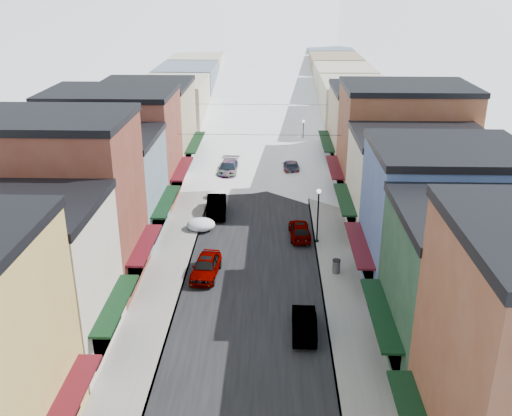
# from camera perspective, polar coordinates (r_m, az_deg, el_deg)

# --- Properties ---
(road) EXTENTS (10.00, 160.00, 0.01)m
(road) POSITION_cam_1_polar(r_m,az_deg,el_deg) (78.60, 0.70, 6.62)
(road) COLOR black
(road) RESTS_ON ground
(sidewalk_left) EXTENTS (3.20, 160.00, 0.15)m
(sidewalk_left) POSITION_cam_1_polar(r_m,az_deg,el_deg) (78.98, -4.13, 6.69)
(sidewalk_left) COLOR gray
(sidewalk_left) RESTS_ON ground
(sidewalk_right) EXTENTS (3.20, 160.00, 0.15)m
(sidewalk_right) POSITION_cam_1_polar(r_m,az_deg,el_deg) (78.74, 5.54, 6.60)
(sidewalk_right) COLOR gray
(sidewalk_right) RESTS_ON ground
(curb_left) EXTENTS (0.10, 160.00, 0.15)m
(curb_left) POSITION_cam_1_polar(r_m,az_deg,el_deg) (78.84, -3.00, 6.69)
(curb_left) COLOR slate
(curb_left) RESTS_ON ground
(curb_right) EXTENTS (0.10, 160.00, 0.15)m
(curb_right) POSITION_cam_1_polar(r_m,az_deg,el_deg) (78.65, 4.40, 6.62)
(curb_right) COLOR slate
(curb_right) RESTS_ON ground
(bldg_l_cream) EXTENTS (11.30, 8.20, 9.50)m
(bldg_l_cream) POSITION_cam_1_polar(r_m,az_deg,el_deg) (35.63, -22.82, -6.55)
(bldg_l_cream) COLOR beige
(bldg_l_cream) RESTS_ON ground
(bldg_l_brick_near) EXTENTS (12.30, 8.20, 12.50)m
(bldg_l_brick_near) POSITION_cam_1_polar(r_m,az_deg,el_deg) (41.91, -19.49, 0.43)
(bldg_l_brick_near) COLOR maroon
(bldg_l_brick_near) RESTS_ON ground
(bldg_l_grayblue) EXTENTS (11.30, 9.20, 9.00)m
(bldg_l_grayblue) POSITION_cam_1_polar(r_m,az_deg,el_deg) (49.84, -15.38, 2.13)
(bldg_l_grayblue) COLOR slate
(bldg_l_grayblue) RESTS_ON ground
(bldg_l_brick_far) EXTENTS (13.30, 9.20, 11.00)m
(bldg_l_brick_far) POSITION_cam_1_polar(r_m,az_deg,el_deg) (58.06, -13.96, 6.07)
(bldg_l_brick_far) COLOR brown
(bldg_l_brick_far) RESTS_ON ground
(bldg_l_tan) EXTENTS (11.30, 11.20, 10.00)m
(bldg_l_tan) POSITION_cam_1_polar(r_m,az_deg,el_deg) (67.33, -10.91, 8.02)
(bldg_l_tan) COLOR tan
(bldg_l_tan) RESTS_ON ground
(bldg_r_green) EXTENTS (11.30, 9.20, 9.50)m
(bldg_r_green) POSITION_cam_1_polar(r_m,az_deg,el_deg) (34.14, 21.90, -7.67)
(bldg_r_green) COLOR #1C3C27
(bldg_r_green) RESTS_ON ground
(bldg_r_blue) EXTENTS (11.30, 9.20, 10.50)m
(bldg_r_blue) POSITION_cam_1_polar(r_m,az_deg,el_deg) (41.61, 18.07, -1.02)
(bldg_r_blue) COLOR #3E568C
(bldg_r_blue) RESTS_ON ground
(bldg_r_cream) EXTENTS (12.30, 9.20, 9.00)m
(bldg_r_cream) POSITION_cam_1_polar(r_m,az_deg,el_deg) (50.11, 15.86, 2.18)
(bldg_r_cream) COLOR beige
(bldg_r_cream) RESTS_ON ground
(bldg_r_brick_far) EXTENTS (13.30, 9.20, 11.50)m
(bldg_r_brick_far) POSITION_cam_1_polar(r_m,az_deg,el_deg) (58.23, 14.48, 6.32)
(bldg_r_brick_far) COLOR brown
(bldg_r_brick_far) RESTS_ON ground
(bldg_r_tan) EXTENTS (11.30, 11.20, 9.50)m
(bldg_r_tan) POSITION_cam_1_polar(r_m,az_deg,el_deg) (67.77, 11.85, 7.82)
(bldg_r_tan) COLOR tan
(bldg_r_tan) RESTS_ON ground
(distant_blocks) EXTENTS (34.00, 55.00, 8.00)m
(distant_blocks) POSITION_cam_1_polar(r_m,az_deg,el_deg) (100.23, 0.98, 12.29)
(distant_blocks) COLOR gray
(distant_blocks) RESTS_ON ground
(overhead_cables) EXTENTS (16.40, 15.04, 0.04)m
(overhead_cables) POSITION_cam_1_polar(r_m,az_deg,el_deg) (64.97, 0.50, 8.99)
(overhead_cables) COLOR black
(overhead_cables) RESTS_ON ground
(car_silver_sedan) EXTENTS (2.25, 4.76, 1.57)m
(car_silver_sedan) POSITION_cam_1_polar(r_m,az_deg,el_deg) (42.93, -5.04, -5.83)
(car_silver_sedan) COLOR gray
(car_silver_sedan) RESTS_ON ground
(car_dark_hatch) EXTENTS (2.11, 5.18, 1.67)m
(car_dark_hatch) POSITION_cam_1_polar(r_m,az_deg,el_deg) (53.84, -3.97, 0.18)
(car_dark_hatch) COLOR black
(car_dark_hatch) RESTS_ON ground
(car_silver_wagon) EXTENTS (2.55, 5.66, 1.61)m
(car_silver_wagon) POSITION_cam_1_polar(r_m,az_deg,el_deg) (64.70, -2.78, 3.95)
(car_silver_wagon) COLOR #919298
(car_silver_wagon) RESTS_ON ground
(car_green_sedan) EXTENTS (1.59, 4.35, 1.42)m
(car_green_sedan) POSITION_cam_1_polar(r_m,az_deg,el_deg) (36.49, 4.84, -11.40)
(car_green_sedan) COLOR black
(car_green_sedan) RESTS_ON ground
(car_gray_suv) EXTENTS (1.96, 4.42, 1.48)m
(car_gray_suv) POSITION_cam_1_polar(r_m,az_deg,el_deg) (49.08, 4.40, -2.17)
(car_gray_suv) COLOR gray
(car_gray_suv) RESTS_ON ground
(car_black_sedan) EXTENTS (2.20, 4.98, 1.42)m
(car_black_sedan) POSITION_cam_1_polar(r_m,az_deg,el_deg) (65.80, 3.52, 4.16)
(car_black_sedan) COLOR black
(car_black_sedan) RESTS_ON ground
(car_lane_silver) EXTENTS (1.75, 3.96, 1.33)m
(car_lane_silver) POSITION_cam_1_polar(r_m,az_deg,el_deg) (70.57, -0.34, 5.39)
(car_lane_silver) COLOR #ADB0B6
(car_lane_silver) RESTS_ON ground
(car_lane_white) EXTENTS (3.15, 5.88, 1.57)m
(car_lane_white) POSITION_cam_1_polar(r_m,az_deg,el_deg) (81.58, 2.22, 7.74)
(car_lane_white) COLOR silver
(car_lane_white) RESTS_ON ground
(trash_can) EXTENTS (0.63, 0.63, 1.06)m
(trash_can) POSITION_cam_1_polar(r_m,az_deg,el_deg) (43.42, 8.03, -5.78)
(trash_can) COLOR #56595B
(trash_can) RESTS_ON sidewalk_right
(streetlamp_near) EXTENTS (0.39, 0.39, 4.71)m
(streetlamp_near) POSITION_cam_1_polar(r_m,az_deg,el_deg) (47.27, 6.24, -0.08)
(streetlamp_near) COLOR black
(streetlamp_near) RESTS_ON sidewalk_right
(streetlamp_far) EXTENTS (0.34, 0.34, 4.12)m
(streetlamp_far) POSITION_cam_1_polar(r_m,az_deg,el_deg) (73.15, 4.74, 7.61)
(streetlamp_far) COLOR black
(streetlamp_far) RESTS_ON sidewalk_right
(snow_pile_mid) EXTENTS (2.54, 2.76, 1.07)m
(snow_pile_mid) POSITION_cam_1_polar(r_m,az_deg,el_deg) (50.79, -5.50, -1.63)
(snow_pile_mid) COLOR white
(snow_pile_mid) RESTS_ON ground
(snow_pile_far) EXTENTS (2.07, 2.47, 0.87)m
(snow_pile_far) POSITION_cam_1_polar(r_m,az_deg,el_deg) (57.96, -3.98, 1.35)
(snow_pile_far) COLOR white
(snow_pile_far) RESTS_ON ground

